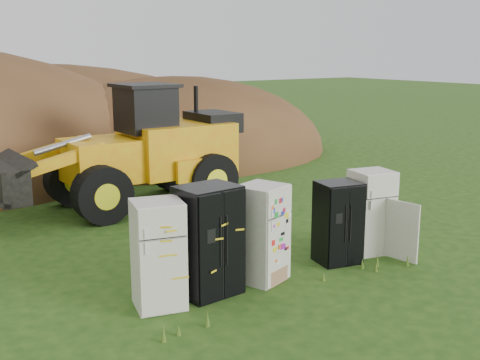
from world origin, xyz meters
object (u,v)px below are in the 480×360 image
at_px(fridge_sticker, 261,233).
at_px(fridge_black_side, 208,240).
at_px(wheel_loader, 118,148).
at_px(fridge_open_door, 371,212).
at_px(fridge_leftmost, 158,254).
at_px(fridge_black_right, 338,222).

bearing_deg(fridge_sticker, fridge_black_side, 159.37).
relative_size(fridge_black_side, wheel_loader, 0.28).
bearing_deg(fridge_sticker, fridge_open_door, -19.87).
bearing_deg(fridge_sticker, fridge_leftmost, 159.79).
relative_size(fridge_sticker, fridge_black_right, 1.10).
bearing_deg(fridge_black_side, wheel_loader, 75.31).
height_order(fridge_sticker, fridge_black_right, fridge_sticker).
bearing_deg(fridge_open_door, fridge_sticker, -168.19).
height_order(fridge_leftmost, fridge_sticker, fridge_sticker).
bearing_deg(fridge_open_door, fridge_leftmost, -168.33).
relative_size(fridge_black_side, fridge_open_door, 1.10).
relative_size(fridge_black_right, wheel_loader, 0.24).
xyz_separation_m(fridge_open_door, wheel_loader, (-2.89, 6.20, 0.77)).
bearing_deg(fridge_black_right, fridge_leftmost, -169.04).
height_order(fridge_leftmost, fridge_open_door, fridge_leftmost).
height_order(fridge_black_side, wheel_loader, wheel_loader).
bearing_deg(fridge_leftmost, fridge_sticker, 13.62).
bearing_deg(fridge_sticker, wheel_loader, 70.85).
bearing_deg(fridge_black_side, fridge_open_door, -5.43).
bearing_deg(fridge_open_door, fridge_black_side, -168.41).
bearing_deg(fridge_black_right, fridge_open_door, 16.21).
bearing_deg(fridge_black_right, wheel_loader, 119.00).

